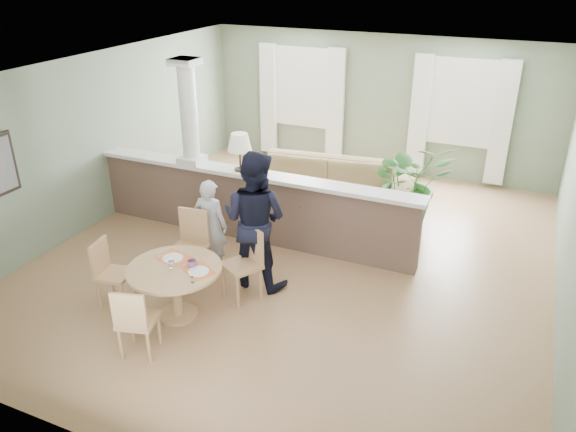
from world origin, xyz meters
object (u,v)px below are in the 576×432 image
at_px(dining_table, 176,277).
at_px(chair_far_boy, 191,243).
at_px(chair_near, 135,319).
at_px(child_person, 211,226).
at_px(chair_far_man, 246,260).
at_px(chair_side, 109,270).
at_px(sofa, 324,187).
at_px(man_person, 255,220).
at_px(houseplant, 411,182).

xyz_separation_m(dining_table, chair_far_boy, (-0.32, 0.83, -0.00)).
relative_size(chair_near, child_person, 0.65).
distance_m(chair_far_man, chair_side, 1.72).
bearing_deg(chair_far_boy, chair_side, -129.13).
height_order(sofa, man_person, man_person).
height_order(dining_table, chair_near, chair_near).
bearing_deg(houseplant, sofa, -175.32).
relative_size(houseplant, dining_table, 1.26).
bearing_deg(chair_near, chair_side, -52.63).
bearing_deg(chair_far_man, man_person, 125.75).
bearing_deg(man_person, chair_far_man, 98.12).
height_order(chair_side, man_person, man_person).
height_order(sofa, child_person, child_person).
bearing_deg(sofa, man_person, -97.58).
xyz_separation_m(sofa, chair_near, (-0.51, -4.46, 0.05)).
height_order(houseplant, child_person, houseplant).
xyz_separation_m(houseplant, chair_far_man, (-1.42, -2.99, -0.19)).
distance_m(sofa, chair_far_boy, 2.94).
height_order(sofa, dining_table, sofa).
distance_m(houseplant, chair_far_boy, 3.72).
distance_m(dining_table, chair_far_boy, 0.89).
xyz_separation_m(dining_table, child_person, (-0.21, 1.17, 0.13)).
distance_m(child_person, man_person, 0.78).
bearing_deg(dining_table, man_person, 64.67).
xyz_separation_m(houseplant, child_person, (-2.18, -2.59, -0.04)).
height_order(houseplant, dining_table, houseplant).
distance_m(chair_near, man_person, 2.03).
distance_m(chair_far_man, chair_near, 1.67).
distance_m(sofa, chair_far_man, 2.88).
bearing_deg(chair_side, man_person, -60.90).
relative_size(chair_far_boy, chair_near, 1.13).
bearing_deg(houseplant, child_person, -130.14).
bearing_deg(sofa, dining_table, -105.54).
relative_size(sofa, houseplant, 2.09).
relative_size(chair_far_man, man_person, 0.51).
bearing_deg(child_person, dining_table, 96.90).
bearing_deg(chair_far_boy, man_person, 11.93).
xyz_separation_m(sofa, chair_far_boy, (-0.86, -2.81, 0.11)).
bearing_deg(chair_side, houseplant, -47.15).
bearing_deg(man_person, child_person, -3.88).
bearing_deg(houseplant, chair_near, -113.07).
height_order(houseplant, chair_far_boy, houseplant).
height_order(sofa, chair_far_boy, chair_far_boy).
distance_m(chair_side, man_person, 1.93).
distance_m(chair_far_man, child_person, 0.87).
distance_m(houseplant, child_person, 3.39).
xyz_separation_m(chair_near, child_person, (-0.23, 1.99, 0.19)).
bearing_deg(sofa, chair_far_man, -96.86).
distance_m(chair_far_boy, man_person, 0.96).
distance_m(chair_near, child_person, 2.01).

